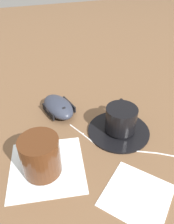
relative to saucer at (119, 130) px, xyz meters
name	(u,v)px	position (x,y,z in m)	size (l,w,h in m)	color
ground_plane	(89,145)	(-0.02, 0.08, 0.00)	(3.00, 3.00, 0.00)	brown
saucer	(119,130)	(0.00, 0.00, 0.00)	(0.15, 0.15, 0.01)	black
coffee_cup	(121,118)	(0.00, 0.00, 0.03)	(0.10, 0.07, 0.06)	black
computer_mouse	(58,107)	(0.12, 0.11, 0.01)	(0.13, 0.09, 0.04)	#2D3342
mouse_cable	(117,145)	(-0.04, 0.02, 0.00)	(0.19, 0.19, 0.00)	white
napkin_under_glass	(47,167)	(-0.04, 0.18, 0.00)	(0.15, 0.15, 0.00)	white
drinking_glass	(41,156)	(-0.05, 0.19, 0.04)	(0.07, 0.07, 0.08)	#4C2814
napkin_spare	(137,195)	(-0.16, 0.05, 0.00)	(0.11, 0.11, 0.00)	white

